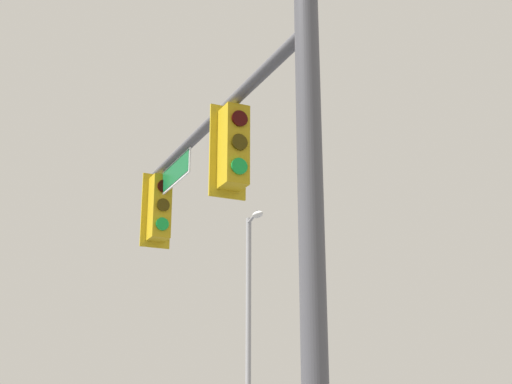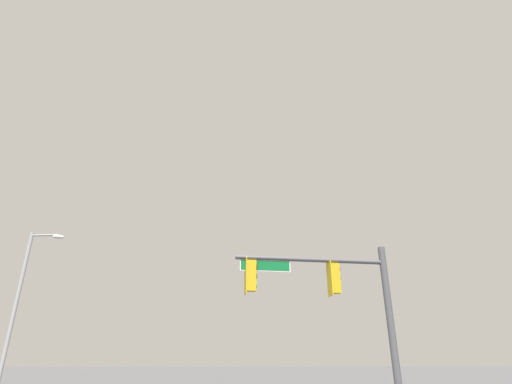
% 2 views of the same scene
% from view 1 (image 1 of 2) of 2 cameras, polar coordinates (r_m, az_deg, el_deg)
% --- Properties ---
extents(signal_pole_near, '(5.87, 0.54, 5.91)m').
position_cam_1_polar(signal_pole_near, '(9.05, -1.54, 0.06)').
color(signal_pole_near, '#47474C').
rests_on(signal_pole_near, ground_plane).
extents(street_lamp, '(1.73, 0.54, 7.74)m').
position_cam_1_polar(street_lamp, '(23.56, -0.52, -9.79)').
color(street_lamp, gray).
rests_on(street_lamp, ground_plane).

